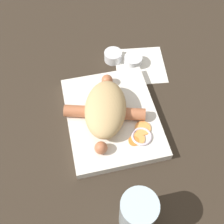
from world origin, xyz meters
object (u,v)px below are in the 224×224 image
object	(u,v)px
bread_roll	(105,107)
drink_glass	(138,213)
condiment_cup_near	(133,61)
food_tray	(112,117)
condiment_cup_far	(113,57)
sausage	(104,111)

from	to	relation	value
bread_roll	drink_glass	bearing A→B (deg)	-177.71
condiment_cup_near	drink_glass	xyz separation A→B (m)	(-0.38, 0.10, 0.04)
food_tray	drink_glass	xyz separation A→B (m)	(-0.22, 0.01, 0.04)
bread_roll	condiment_cup_near	size ratio (longest dim) A/B	3.56
condiment_cup_far	food_tray	bearing A→B (deg)	166.33
food_tray	condiment_cup_near	distance (m)	0.18
food_tray	condiment_cup_near	bearing A→B (deg)	-30.58
condiment_cup_far	drink_glass	distance (m)	0.41
food_tray	condiment_cup_far	distance (m)	0.19
condiment_cup_far	condiment_cup_near	bearing A→B (deg)	-120.58
food_tray	condiment_cup_near	world-z (taller)	condiment_cup_near
condiment_cup_near	condiment_cup_far	xyz separation A→B (m)	(0.03, 0.05, 0.00)
condiment_cup_near	condiment_cup_far	bearing A→B (deg)	59.42
bread_roll	condiment_cup_near	xyz separation A→B (m)	(0.15, -0.11, -0.04)
condiment_cup_far	drink_glass	bearing A→B (deg)	173.06
sausage	condiment_cup_far	size ratio (longest dim) A/B	4.23
food_tray	drink_glass	world-z (taller)	drink_glass
condiment_cup_near	drink_glass	bearing A→B (deg)	165.71
sausage	drink_glass	size ratio (longest dim) A/B	2.05
drink_glass	sausage	bearing A→B (deg)	2.88
bread_roll	sausage	size ratio (longest dim) A/B	0.84
food_tray	condiment_cup_far	bearing A→B (deg)	-13.67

